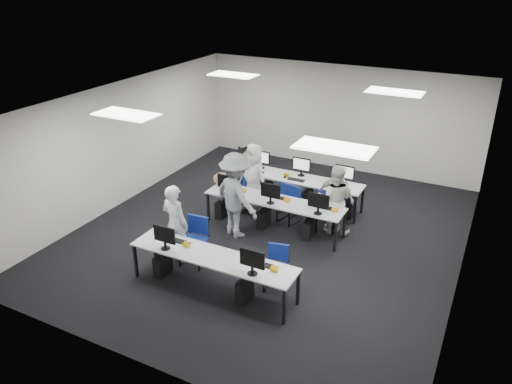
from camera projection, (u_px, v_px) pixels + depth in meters
The scene contains 23 objects.
room at pixel (271, 171), 10.57m from camera, with size 9.00×9.02×3.00m.
ceiling_panels at pixel (271, 102), 9.95m from camera, with size 5.20×4.60×0.02m.
desk_front at pixel (213, 258), 8.97m from camera, with size 3.20×0.70×0.73m.
desk_mid at pixel (274, 202), 11.07m from camera, with size 3.20×0.70×0.73m.
desk_back at pixel (298, 180), 12.21m from camera, with size 3.20×0.70×0.73m.
equipment_front at pixel (204, 271), 9.17m from camera, with size 2.51×0.41×1.19m.
equipment_mid at pixel (266, 214), 11.27m from camera, with size 2.91×0.41×1.19m.
equipment_back at pixel (305, 193), 12.28m from camera, with size 2.91×0.41×1.19m.
chair_0 at pixel (195, 249), 9.97m from camera, with size 0.51×0.55×0.96m.
chair_1 at pixel (276, 275), 9.22m from camera, with size 0.49×0.52×0.83m.
chair_2 at pixel (246, 197), 12.20m from camera, with size 0.52×0.56×0.97m.
chair_3 at pixel (289, 211), 11.60m from camera, with size 0.53×0.55×0.84m.
chair_4 at pixel (326, 218), 11.26m from camera, with size 0.54×0.57×0.87m.
chair_5 at pixel (253, 194), 12.42m from camera, with size 0.55×0.57×0.89m.
chair_6 at pixel (291, 203), 11.99m from camera, with size 0.50×0.53×0.83m.
chair_7 at pixel (336, 215), 11.39m from camera, with size 0.52×0.55×0.85m.
handbag at pixel (221, 179), 11.73m from camera, with size 0.39×0.25×0.32m, color olive.
student_0 at pixel (175, 224), 9.86m from camera, with size 0.60×0.39×1.65m, color beige.
student_1 at pixel (335, 200), 10.91m from camera, with size 0.78×0.60×1.60m, color beige.
student_2 at pixel (253, 177), 11.95m from camera, with size 0.82×0.53×1.67m, color beige.
student_3 at pixel (335, 197), 11.10m from camera, with size 0.90×0.37×1.53m, color beige.
photographer at pixel (236, 195), 10.73m from camera, with size 1.24×0.71×1.92m, color gray.
dslr_camera at pixel (242, 149), 10.41m from camera, with size 0.14×0.18×0.10m, color black.
Camera 1 is at (4.17, -8.86, 5.51)m, focal length 35.00 mm.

